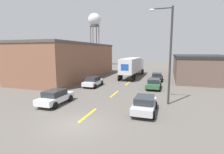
{
  "coord_description": "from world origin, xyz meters",
  "views": [
    {
      "loc": [
        6.15,
        -10.56,
        5.27
      ],
      "look_at": [
        -0.82,
        11.18,
        1.87
      ],
      "focal_mm": 28.0,
      "sensor_mm": 36.0,
      "label": 1
    }
  ],
  "objects_px": {
    "street_lamp": "(168,50)",
    "parked_car_right_near": "(145,104)",
    "water_tower": "(95,21)",
    "semi_truck": "(133,65)",
    "parked_car_right_mid": "(154,83)",
    "parked_car_right_far": "(157,77)",
    "parked_car_left_near": "(55,97)",
    "parked_car_left_far": "(93,81)"
  },
  "relations": [
    {
      "from": "parked_car_right_near",
      "to": "water_tower",
      "type": "xyz_separation_m",
      "value": [
        -24.33,
        45.92,
        15.28
      ]
    },
    {
      "from": "parked_car_right_far",
      "to": "parked_car_left_far",
      "type": "bearing_deg",
      "value": -136.93
    },
    {
      "from": "parked_car_right_near",
      "to": "semi_truck",
      "type": "bearing_deg",
      "value": 103.8
    },
    {
      "from": "street_lamp",
      "to": "parked_car_right_near",
      "type": "bearing_deg",
      "value": -119.03
    },
    {
      "from": "semi_truck",
      "to": "parked_car_right_mid",
      "type": "height_order",
      "value": "semi_truck"
    },
    {
      "from": "parked_car_right_near",
      "to": "parked_car_left_far",
      "type": "relative_size",
      "value": 1.0
    },
    {
      "from": "street_lamp",
      "to": "semi_truck",
      "type": "bearing_deg",
      "value": 111.3
    },
    {
      "from": "parked_car_right_near",
      "to": "parked_car_left_near",
      "type": "relative_size",
      "value": 1.0
    },
    {
      "from": "parked_car_left_far",
      "to": "street_lamp",
      "type": "relative_size",
      "value": 0.46
    },
    {
      "from": "parked_car_right_near",
      "to": "parked_car_left_near",
      "type": "xyz_separation_m",
      "value": [
        -8.78,
        -0.29,
        0.0
      ]
    },
    {
      "from": "parked_car_right_near",
      "to": "street_lamp",
      "type": "relative_size",
      "value": 0.46
    },
    {
      "from": "parked_car_left_far",
      "to": "street_lamp",
      "type": "height_order",
      "value": "street_lamp"
    },
    {
      "from": "parked_car_left_near",
      "to": "water_tower",
      "type": "relative_size",
      "value": 0.23
    },
    {
      "from": "semi_truck",
      "to": "parked_car_right_near",
      "type": "distance_m",
      "value": 21.19
    },
    {
      "from": "parked_car_right_near",
      "to": "parked_car_right_far",
      "type": "distance_m",
      "value": 17.18
    },
    {
      "from": "parked_car_left_near",
      "to": "street_lamp",
      "type": "height_order",
      "value": "street_lamp"
    },
    {
      "from": "parked_car_right_mid",
      "to": "parked_car_left_far",
      "type": "relative_size",
      "value": 1.0
    },
    {
      "from": "parked_car_right_far",
      "to": "parked_car_right_mid",
      "type": "bearing_deg",
      "value": -90.0
    },
    {
      "from": "parked_car_left_near",
      "to": "semi_truck",
      "type": "bearing_deg",
      "value": 79.8
    },
    {
      "from": "parked_car_right_mid",
      "to": "parked_car_right_far",
      "type": "relative_size",
      "value": 1.0
    },
    {
      "from": "semi_truck",
      "to": "parked_car_left_near",
      "type": "height_order",
      "value": "semi_truck"
    },
    {
      "from": "semi_truck",
      "to": "parked_car_right_far",
      "type": "distance_m",
      "value": 6.25
    },
    {
      "from": "water_tower",
      "to": "street_lamp",
      "type": "distance_m",
      "value": 51.23
    },
    {
      "from": "parked_car_right_near",
      "to": "parked_car_right_far",
      "type": "height_order",
      "value": "same"
    },
    {
      "from": "semi_truck",
      "to": "parked_car_left_far",
      "type": "relative_size",
      "value": 3.08
    },
    {
      "from": "parked_car_left_far",
      "to": "parked_car_right_far",
      "type": "bearing_deg",
      "value": 43.07
    },
    {
      "from": "semi_truck",
      "to": "parked_car_left_near",
      "type": "bearing_deg",
      "value": -99.06
    },
    {
      "from": "parked_car_right_near",
      "to": "parked_car_left_near",
      "type": "distance_m",
      "value": 8.79
    },
    {
      "from": "parked_car_right_mid",
      "to": "parked_car_right_far",
      "type": "xyz_separation_m",
      "value": [
        0.0,
        7.09,
        0.0
      ]
    },
    {
      "from": "water_tower",
      "to": "street_lamp",
      "type": "height_order",
      "value": "water_tower"
    },
    {
      "from": "parked_car_right_mid",
      "to": "parked_car_left_near",
      "type": "xyz_separation_m",
      "value": [
        -8.78,
        -10.38,
        0.0
      ]
    },
    {
      "from": "parked_car_right_near",
      "to": "parked_car_left_near",
      "type": "height_order",
      "value": "same"
    },
    {
      "from": "parked_car_left_far",
      "to": "parked_car_right_far",
      "type": "xyz_separation_m",
      "value": [
        8.78,
        8.21,
        0.0
      ]
    },
    {
      "from": "semi_truck",
      "to": "parked_car_left_far",
      "type": "distance_m",
      "value": 12.25
    },
    {
      "from": "semi_truck",
      "to": "parked_car_left_near",
      "type": "distance_m",
      "value": 21.21
    },
    {
      "from": "parked_car_right_mid",
      "to": "street_lamp",
      "type": "xyz_separation_m",
      "value": [
        1.74,
        -6.96,
        4.59
      ]
    },
    {
      "from": "water_tower",
      "to": "street_lamp",
      "type": "bearing_deg",
      "value": -58.64
    },
    {
      "from": "parked_car_left_near",
      "to": "water_tower",
      "type": "bearing_deg",
      "value": 108.6
    },
    {
      "from": "parked_car_left_far",
      "to": "water_tower",
      "type": "height_order",
      "value": "water_tower"
    },
    {
      "from": "semi_truck",
      "to": "parked_car_right_far",
      "type": "height_order",
      "value": "semi_truck"
    },
    {
      "from": "parked_car_right_near",
      "to": "parked_car_left_far",
      "type": "xyz_separation_m",
      "value": [
        -8.78,
        8.97,
        0.0
      ]
    },
    {
      "from": "parked_car_left_far",
      "to": "parked_car_right_mid",
      "type": "bearing_deg",
      "value": 7.25
    }
  ]
}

